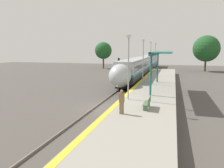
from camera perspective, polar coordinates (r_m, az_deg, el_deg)
ground_plane at (r=20.61m, az=-2.42°, el=-6.31°), size 120.00×120.00×0.00m
rail_left at (r=20.82m, az=-4.32°, el=-5.96°), size 0.08×90.00×0.15m
rail_right at (r=20.38m, az=-0.49°, el=-6.26°), size 0.08×90.00×0.15m
train at (r=48.87m, az=8.47°, el=5.19°), size 2.79×49.32×3.87m
platform_right at (r=19.62m, az=9.07°, el=-5.68°), size 4.91×64.00×1.02m
platform_bench at (r=16.73m, az=9.34°, el=-4.78°), size 0.44×1.73×0.89m
person_waiting at (r=15.13m, az=2.54°, el=-4.55°), size 0.36×0.22×1.71m
railway_signal at (r=35.31m, az=1.76°, el=4.27°), size 0.28×0.28×4.06m
lamppost_near at (r=19.27m, az=4.32°, el=5.44°), size 0.36×0.20×5.68m
lamppost_mid at (r=28.48m, az=8.12°, el=6.55°), size 0.36×0.20×5.68m
lamppost_far at (r=37.76m, az=10.05°, el=7.11°), size 0.36×0.20×5.68m
lamppost_farthest at (r=47.07m, az=11.23°, el=7.45°), size 0.36×0.20×5.68m
station_canopy at (r=25.58m, az=12.53°, el=7.65°), size 2.02×11.85×4.18m
background_tree_left at (r=62.59m, az=-2.28°, el=8.71°), size 4.79×4.79×7.46m
background_tree_right at (r=58.73m, az=23.42°, el=8.48°), size 6.39×6.39×8.79m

